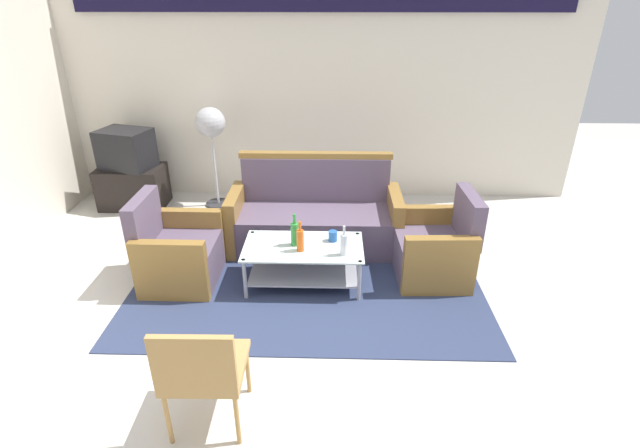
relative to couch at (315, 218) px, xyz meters
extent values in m
plane|color=beige|center=(0.04, -1.56, -0.32)|extent=(14.00, 14.00, 0.00)
cube|color=silver|center=(0.04, 1.50, 1.08)|extent=(6.52, 0.12, 2.80)
cube|color=#2D3856|center=(-0.05, -0.70, -0.31)|extent=(3.27, 2.20, 0.01)
cube|color=#5B4C60|center=(0.00, -0.05, -0.10)|extent=(1.60, 0.70, 0.42)
cube|color=#5B4C60|center=(0.00, 0.27, 0.35)|extent=(1.60, 0.14, 0.48)
cube|color=olive|center=(0.84, -0.05, 0.00)|extent=(0.12, 0.70, 0.62)
cube|color=olive|center=(-0.84, -0.06, 0.00)|extent=(0.12, 0.70, 0.62)
cube|color=olive|center=(0.00, 0.27, 0.62)|extent=(1.64, 0.10, 0.06)
cube|color=#5B4C60|center=(-1.23, -0.74, -0.11)|extent=(0.67, 0.61, 0.40)
cube|color=#5B4C60|center=(-1.54, -0.74, 0.32)|extent=(0.13, 0.60, 0.45)
cube|color=olive|center=(-1.23, -0.41, -0.02)|extent=(0.66, 0.11, 0.58)
cube|color=olive|center=(-1.24, -1.07, -0.02)|extent=(0.66, 0.11, 0.58)
cube|color=#5B4C60|center=(1.14, -0.59, -0.11)|extent=(0.68, 0.62, 0.40)
cube|color=#5B4C60|center=(1.45, -0.58, 0.32)|extent=(0.14, 0.60, 0.45)
cube|color=olive|center=(1.15, -0.92, -0.02)|extent=(0.66, 0.12, 0.58)
cube|color=olive|center=(1.13, -0.26, -0.02)|extent=(0.66, 0.12, 0.58)
cube|color=silver|center=(-0.08, -0.78, 0.09)|extent=(1.10, 0.60, 0.02)
cube|color=#9E9EA5|center=(-0.08, -0.78, -0.19)|extent=(1.00, 0.52, 0.02)
cylinder|color=#9E9EA5|center=(-0.59, -0.52, -0.11)|extent=(0.04, 0.04, 0.40)
cylinder|color=#9E9EA5|center=(0.43, -0.52, -0.11)|extent=(0.04, 0.04, 0.40)
cylinder|color=#9E9EA5|center=(-0.59, -1.04, -0.11)|extent=(0.04, 0.04, 0.40)
cylinder|color=#9E9EA5|center=(0.43, -1.04, -0.11)|extent=(0.04, 0.04, 0.40)
cylinder|color=#D85919|center=(-0.10, -0.87, 0.20)|extent=(0.07, 0.07, 0.20)
cylinder|color=#D85919|center=(-0.10, -0.87, 0.34)|extent=(0.03, 0.03, 0.09)
cylinder|color=silver|center=(0.29, -0.93, 0.19)|extent=(0.06, 0.06, 0.20)
cylinder|color=silver|center=(0.29, -0.93, 0.34)|extent=(0.02, 0.02, 0.09)
cylinder|color=#2D8C38|center=(-0.16, -0.76, 0.20)|extent=(0.07, 0.07, 0.22)
cylinder|color=#2D8C38|center=(-0.16, -0.76, 0.36)|extent=(0.03, 0.03, 0.09)
cylinder|color=#2659A5|center=(0.19, -0.67, 0.14)|extent=(0.08, 0.08, 0.10)
cube|color=black|center=(-2.37, 0.99, -0.06)|extent=(0.80, 0.50, 0.52)
cube|color=black|center=(-2.37, 0.99, 0.44)|extent=(0.70, 0.58, 0.48)
cube|color=black|center=(-2.31, 1.20, 0.44)|extent=(0.49, 0.14, 0.36)
cylinder|color=#2D2D33|center=(-1.30, 1.04, -0.30)|extent=(0.32, 0.32, 0.03)
cylinder|color=#B2B2B7|center=(-1.30, 1.04, 0.19)|extent=(0.03, 0.03, 0.95)
sphere|color=#B2B2B7|center=(-1.30, 1.04, 0.77)|extent=(0.36, 0.36, 0.36)
cube|color=#AD844C|center=(-0.59, -2.36, 0.10)|extent=(0.49, 0.49, 0.04)
cube|color=#AD844C|center=(-0.59, -2.58, 0.32)|extent=(0.48, 0.05, 0.40)
cylinder|color=#AD844C|center=(-0.80, -2.15, -0.11)|extent=(0.03, 0.03, 0.42)
cylinder|color=#AD844C|center=(-0.38, -2.14, -0.11)|extent=(0.03, 0.03, 0.42)
cylinder|color=#AD844C|center=(-0.80, -2.57, -0.11)|extent=(0.03, 0.03, 0.42)
cylinder|color=#AD844C|center=(-0.38, -2.56, -0.11)|extent=(0.03, 0.03, 0.42)
camera|label=1|loc=(0.18, -4.56, 2.21)|focal=26.49mm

